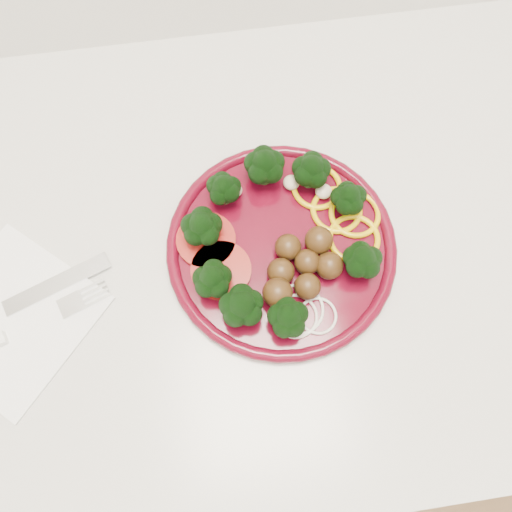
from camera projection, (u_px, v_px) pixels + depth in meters
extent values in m
cube|color=beige|center=(315.00, 314.00, 1.01)|extent=(2.40, 0.60, 0.87)
cube|color=beige|center=(358.00, 228.00, 0.59)|extent=(2.40, 0.60, 0.03)
cylinder|color=#4B0614|center=(281.00, 248.00, 0.56)|extent=(0.25, 0.25, 0.01)
torus|color=#4B0614|center=(281.00, 246.00, 0.55)|extent=(0.26, 0.26, 0.01)
sphere|color=#4B3012|center=(288.00, 247.00, 0.54)|extent=(0.03, 0.03, 0.03)
sphere|color=#4B3012|center=(329.00, 266.00, 0.53)|extent=(0.03, 0.03, 0.03)
sphere|color=#4B3012|center=(307.00, 262.00, 0.53)|extent=(0.03, 0.03, 0.03)
sphere|color=#4B3012|center=(277.00, 294.00, 0.52)|extent=(0.03, 0.03, 0.03)
sphere|color=#4B3012|center=(318.00, 242.00, 0.54)|extent=(0.03, 0.03, 0.03)
sphere|color=#4B3012|center=(308.00, 286.00, 0.52)|extent=(0.03, 0.03, 0.03)
sphere|color=#4B3012|center=(281.00, 272.00, 0.53)|extent=(0.03, 0.03, 0.03)
torus|color=#DDAD08|center=(336.00, 210.00, 0.56)|extent=(0.06, 0.06, 0.01)
torus|color=#DDAD08|center=(354.00, 238.00, 0.55)|extent=(0.06, 0.06, 0.01)
torus|color=#DDAD08|center=(317.00, 187.00, 0.57)|extent=(0.06, 0.06, 0.01)
torus|color=#DDAD08|center=(355.00, 214.00, 0.56)|extent=(0.06, 0.06, 0.01)
cylinder|color=#720A07|center=(206.00, 240.00, 0.55)|extent=(0.07, 0.07, 0.01)
cylinder|color=#720A07|center=(221.00, 270.00, 0.54)|extent=(0.07, 0.07, 0.01)
torus|color=beige|center=(295.00, 316.00, 0.52)|extent=(0.05, 0.05, 0.00)
torus|color=beige|center=(318.00, 316.00, 0.52)|extent=(0.04, 0.04, 0.00)
torus|color=beige|center=(298.00, 309.00, 0.53)|extent=(0.06, 0.06, 0.00)
ellipsoid|color=#C6B793|center=(291.00, 183.00, 0.57)|extent=(0.02, 0.02, 0.01)
ellipsoid|color=#C6B793|center=(234.00, 191.00, 0.57)|extent=(0.02, 0.02, 0.01)
ellipsoid|color=#C6B793|center=(323.00, 192.00, 0.57)|extent=(0.02, 0.02, 0.01)
cube|color=white|center=(12.00, 318.00, 0.54)|extent=(0.22, 0.22, 0.00)
cube|color=silver|center=(57.00, 284.00, 0.54)|extent=(0.12, 0.06, 0.00)
cube|color=silver|center=(72.00, 304.00, 0.54)|extent=(0.03, 0.03, 0.00)
cube|color=silver|center=(98.00, 301.00, 0.54)|extent=(0.03, 0.01, 0.00)
cube|color=silver|center=(95.00, 296.00, 0.54)|extent=(0.03, 0.01, 0.00)
cube|color=silver|center=(93.00, 291.00, 0.54)|extent=(0.03, 0.01, 0.00)
cube|color=silver|center=(91.00, 286.00, 0.54)|extent=(0.03, 0.01, 0.00)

